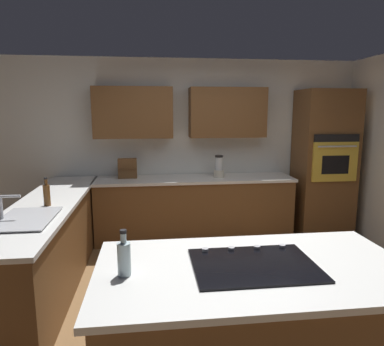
{
  "coord_description": "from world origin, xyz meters",
  "views": [
    {
      "loc": [
        0.73,
        3.19,
        1.85
      ],
      "look_at": [
        0.21,
        -1.09,
        1.08
      ],
      "focal_mm": 32.83,
      "sensor_mm": 36.0,
      "label": 1
    }
  ],
  "objects_px": {
    "spice_rack": "(127,168)",
    "oil_bottle": "(124,257)",
    "wall_oven": "(324,163)",
    "cooktop": "(254,264)",
    "dish_soap_bottle": "(47,194)",
    "blender": "(219,168)",
    "sink_unit": "(25,218)"
  },
  "relations": [
    {
      "from": "spice_rack",
      "to": "oil_bottle",
      "type": "xyz_separation_m",
      "value": [
        -0.16,
        3.04,
        -0.03
      ]
    },
    {
      "from": "wall_oven",
      "to": "oil_bottle",
      "type": "xyz_separation_m",
      "value": [
        2.74,
        2.96,
        -0.07
      ]
    },
    {
      "from": "cooktop",
      "to": "dish_soap_bottle",
      "type": "bearing_deg",
      "value": -43.94
    },
    {
      "from": "blender",
      "to": "oil_bottle",
      "type": "bearing_deg",
      "value": 68.79
    },
    {
      "from": "sink_unit",
      "to": "cooktop",
      "type": "bearing_deg",
      "value": 146.86
    },
    {
      "from": "cooktop",
      "to": "oil_bottle",
      "type": "xyz_separation_m",
      "value": [
        0.79,
        0.04,
        0.1
      ]
    },
    {
      "from": "wall_oven",
      "to": "sink_unit",
      "type": "distance_m",
      "value": 4.1
    },
    {
      "from": "cooktop",
      "to": "spice_rack",
      "type": "relative_size",
      "value": 2.67
    },
    {
      "from": "blender",
      "to": "sink_unit",
      "type": "bearing_deg",
      "value": 40.51
    },
    {
      "from": "sink_unit",
      "to": "dish_soap_bottle",
      "type": "xyz_separation_m",
      "value": [
        -0.06,
        -0.48,
        0.1
      ]
    },
    {
      "from": "spice_rack",
      "to": "dish_soap_bottle",
      "type": "relative_size",
      "value": 0.97
    },
    {
      "from": "sink_unit",
      "to": "cooktop",
      "type": "relative_size",
      "value": 0.92
    },
    {
      "from": "oil_bottle",
      "to": "wall_oven",
      "type": "bearing_deg",
      "value": -132.82
    },
    {
      "from": "sink_unit",
      "to": "cooktop",
      "type": "height_order",
      "value": "sink_unit"
    },
    {
      "from": "blender",
      "to": "oil_bottle",
      "type": "xyz_separation_m",
      "value": [
        1.14,
        2.94,
        -0.03
      ]
    },
    {
      "from": "wall_oven",
      "to": "oil_bottle",
      "type": "height_order",
      "value": "wall_oven"
    },
    {
      "from": "blender",
      "to": "dish_soap_bottle",
      "type": "height_order",
      "value": "blender"
    },
    {
      "from": "sink_unit",
      "to": "oil_bottle",
      "type": "bearing_deg",
      "value": 128.88
    },
    {
      "from": "cooktop",
      "to": "blender",
      "type": "distance_m",
      "value": 2.93
    },
    {
      "from": "sink_unit",
      "to": "oil_bottle",
      "type": "xyz_separation_m",
      "value": [
        -0.94,
        1.16,
        0.09
      ]
    },
    {
      "from": "wall_oven",
      "to": "cooktop",
      "type": "xyz_separation_m",
      "value": [
        1.95,
        2.92,
        -0.17
      ]
    },
    {
      "from": "wall_oven",
      "to": "blender",
      "type": "height_order",
      "value": "wall_oven"
    },
    {
      "from": "oil_bottle",
      "to": "spice_rack",
      "type": "bearing_deg",
      "value": -87.0
    },
    {
      "from": "wall_oven",
      "to": "oil_bottle",
      "type": "distance_m",
      "value": 4.03
    },
    {
      "from": "blender",
      "to": "spice_rack",
      "type": "bearing_deg",
      "value": -4.51
    },
    {
      "from": "blender",
      "to": "dish_soap_bottle",
      "type": "bearing_deg",
      "value": 32.68
    },
    {
      "from": "wall_oven",
      "to": "spice_rack",
      "type": "bearing_deg",
      "value": -1.66
    },
    {
      "from": "wall_oven",
      "to": "blender",
      "type": "xyz_separation_m",
      "value": [
        1.6,
        0.02,
        -0.04
      ]
    },
    {
      "from": "blender",
      "to": "spice_rack",
      "type": "height_order",
      "value": "blender"
    },
    {
      "from": "oil_bottle",
      "to": "cooktop",
      "type": "bearing_deg",
      "value": -177.33
    },
    {
      "from": "cooktop",
      "to": "blender",
      "type": "xyz_separation_m",
      "value": [
        -0.35,
        -2.9,
        0.13
      ]
    },
    {
      "from": "oil_bottle",
      "to": "dish_soap_bottle",
      "type": "bearing_deg",
      "value": -61.84
    }
  ]
}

